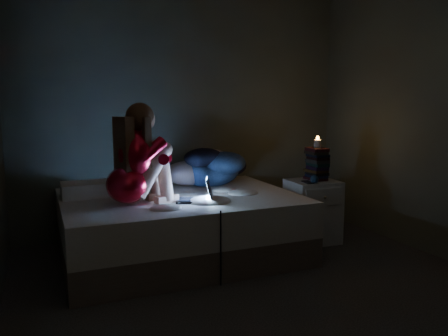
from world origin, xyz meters
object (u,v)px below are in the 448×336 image
woman (126,155)px  laptop (194,189)px  nightstand (312,211)px  phone (309,182)px  candle (317,145)px  bed (180,225)px

woman → laptop: woman is taller
nightstand → woman: bearing=-171.9°
phone → nightstand: bearing=40.9°
phone → candle: bearing=35.7°
laptop → candle: bearing=31.1°
nightstand → candle: candle is taller
laptop → nightstand: (1.32, 0.20, -0.36)m
candle → phone: bearing=-146.1°
nightstand → candle: bearing=22.5°
woman → phone: size_ratio=5.94×
bed → nightstand: bearing=-4.7°
bed → woman: (-0.51, -0.27, 0.70)m
candle → phone: 0.40m
nightstand → phone: 0.35m
woman → nightstand: 1.99m
laptop → candle: size_ratio=3.78×
bed → laptop: (0.04, -0.31, 0.39)m
laptop → nightstand: size_ratio=0.49×
woman → phone: 1.78m
bed → nightstand: (1.35, -0.11, 0.03)m
bed → candle: bearing=-3.8°
bed → laptop: bearing=-83.4°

